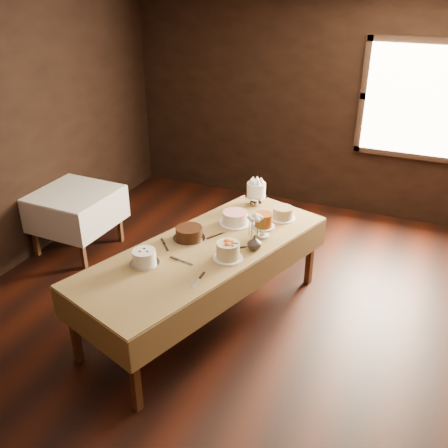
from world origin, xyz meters
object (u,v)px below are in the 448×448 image
at_px(display_table, 205,253).
at_px(flower_vase, 254,243).
at_px(cake_meringue, 256,194).
at_px(cake_server_d, 253,246).
at_px(cake_server_c, 221,234).
at_px(cake_server_e, 166,247).
at_px(cake_caramel, 263,226).
at_px(cake_swirl, 144,258).
at_px(cake_chocolate, 189,233).
at_px(cake_flowers, 228,251).
at_px(cake_server_b, 196,283).
at_px(side_table, 74,199).
at_px(cake_speckled, 283,213).
at_px(cake_lattice, 235,219).
at_px(cake_server_a, 186,262).

relative_size(display_table, flower_vase, 19.93).
xyz_separation_m(cake_meringue, cake_server_d, (0.29, -0.87, -0.11)).
bearing_deg(cake_server_c, cake_server_e, 169.79).
bearing_deg(cake_caramel, cake_swirl, -131.49).
relative_size(cake_chocolate, cake_swirl, 1.12).
xyz_separation_m(display_table, cake_server_c, (0.03, 0.30, 0.06)).
relative_size(cake_caramel, cake_chocolate, 0.83).
height_order(cake_chocolate, cake_flowers, cake_flowers).
bearing_deg(cake_server_b, cake_server_c, -172.07).
xyz_separation_m(side_table, cake_chocolate, (1.77, -0.53, 0.18)).
xyz_separation_m(display_table, cake_speckled, (0.47, 0.85, 0.11)).
bearing_deg(cake_server_b, cake_lattice, -176.44).
relative_size(cake_server_b, cake_server_c, 1.00).
height_order(cake_server_a, cake_server_c, same).
height_order(display_table, cake_server_d, cake_server_d).
bearing_deg(cake_server_e, flower_vase, 67.80).
relative_size(cake_lattice, cake_server_c, 1.31).
bearing_deg(cake_swirl, cake_caramel, 48.51).
distance_m(display_table, flower_vase, 0.46).
relative_size(cake_swirl, cake_server_a, 1.12).
bearing_deg(cake_server_a, cake_speckled, 74.94).
height_order(cake_meringue, cake_lattice, cake_meringue).
relative_size(side_table, cake_chocolate, 2.99).
bearing_deg(cake_meringue, cake_swirl, -106.63).
height_order(display_table, cake_lattice, cake_lattice).
bearing_deg(cake_server_d, cake_meringue, 68.46).
bearing_deg(cake_meringue, cake_server_d, -71.64).
height_order(cake_speckled, cake_chocolate, cake_speckled).
relative_size(display_table, cake_caramel, 10.79).
distance_m(cake_speckled, cake_server_d, 0.65).
relative_size(cake_chocolate, cake_server_e, 1.26).
relative_size(side_table, cake_speckled, 3.22).
height_order(cake_lattice, cake_caramel, cake_caramel).
bearing_deg(cake_server_b, cake_server_d, 162.17).
height_order(cake_chocolate, cake_server_c, cake_chocolate).
xyz_separation_m(cake_swirl, flower_vase, (0.77, 0.61, 0.01)).
xyz_separation_m(display_table, cake_lattice, (0.07, 0.55, 0.11)).
xyz_separation_m(cake_lattice, cake_server_d, (0.32, -0.35, -0.05)).
bearing_deg(cake_server_b, flower_vase, 158.93).
xyz_separation_m(cake_caramel, cake_server_d, (-0.02, -0.21, -0.10)).
xyz_separation_m(cake_caramel, cake_flowers, (-0.15, -0.50, -0.03)).
relative_size(cake_speckled, cake_server_d, 1.17).
bearing_deg(cake_flowers, cake_chocolate, 158.88).
bearing_deg(cake_lattice, cake_speckled, 36.45).
relative_size(cake_meringue, flower_vase, 1.87).
bearing_deg(cake_flowers, cake_server_d, 66.55).
xyz_separation_m(cake_speckled, cake_lattice, (-0.40, -0.29, -0.00)).
xyz_separation_m(display_table, side_table, (-1.97, 0.62, -0.07)).
relative_size(cake_speckled, flower_vase, 2.07).
relative_size(cake_swirl, flower_vase, 1.99).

